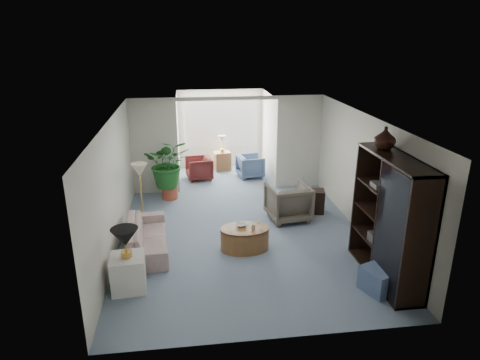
{
  "coord_description": "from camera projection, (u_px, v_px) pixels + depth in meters",
  "views": [
    {
      "loc": [
        -1.1,
        -7.78,
        4.05
      ],
      "look_at": [
        0.0,
        0.6,
        1.1
      ],
      "focal_mm": 31.95,
      "sensor_mm": 36.0,
      "label": 1
    }
  ],
  "objects": [
    {
      "name": "ottoman",
      "position": [
        380.0,
        279.0,
        7.0
      ],
      "size": [
        0.67,
        0.67,
        0.41
      ],
      "primitive_type": "cube",
      "rotation": [
        0.0,
        0.0,
        0.39
      ],
      "color": "slate",
      "rests_on": "ground"
    },
    {
      "name": "floor_lamp",
      "position": [
        139.0,
        170.0,
        9.12
      ],
      "size": [
        0.36,
        0.36,
        0.28
      ],
      "primitive_type": "cone",
      "color": "#F2EBC0",
      "rests_on": "ground"
    },
    {
      "name": "plant_pot",
      "position": [
        170.0,
        192.0,
        10.9
      ],
      "size": [
        0.4,
        0.4,
        0.32
      ],
      "primitive_type": "cylinder",
      "color": "#A74630",
      "rests_on": "ground"
    },
    {
      "name": "window_blinds",
      "position": [
        221.0,
        122.0,
        13.11
      ],
      "size": [
        2.2,
        0.02,
        1.5
      ],
      "primitive_type": "cube",
      "color": "white"
    },
    {
      "name": "coffee_cup",
      "position": [
        253.0,
        228.0,
        8.17
      ],
      "size": [
        0.11,
        0.11,
        0.09
      ],
      "primitive_type": "imported",
      "rotation": [
        0.0,
        0.0,
        0.23
      ],
      "color": "#BAB2A2",
      "rests_on": "coffee_table"
    },
    {
      "name": "sunroom_chair_maroon",
      "position": [
        199.0,
        168.0,
        12.27
      ],
      "size": [
        0.81,
        0.79,
        0.65
      ],
      "primitive_type": "imported",
      "rotation": [
        0.0,
        0.0,
        -1.42
      ],
      "color": "maroon",
      "rests_on": "ground"
    },
    {
      "name": "back_pier_left",
      "position": [
        154.0,
        147.0,
        10.92
      ],
      "size": [
        1.2,
        0.12,
        2.5
      ],
      "primitive_type": "cube",
      "color": "beige",
      "rests_on": "ground"
    },
    {
      "name": "end_table",
      "position": [
        128.0,
        273.0,
        7.01
      ],
      "size": [
        0.58,
        0.58,
        0.6
      ],
      "primitive_type": "cube",
      "rotation": [
        0.0,
        0.0,
        0.07
      ],
      "color": "white",
      "rests_on": "ground"
    },
    {
      "name": "coffee_bowl",
      "position": [
        242.0,
        225.0,
        8.34
      ],
      "size": [
        0.26,
        0.26,
        0.05
      ],
      "primitive_type": "imported",
      "rotation": [
        0.0,
        0.0,
        0.23
      ],
      "color": "silver",
      "rests_on": "coffee_table"
    },
    {
      "name": "shelf_clutter",
      "position": [
        390.0,
        222.0,
        7.02
      ],
      "size": [
        0.3,
        1.16,
        1.06
      ],
      "color": "black",
      "rests_on": "entertainment_cabinet"
    },
    {
      "name": "coffee_table",
      "position": [
        245.0,
        239.0,
        8.33
      ],
      "size": [
        1.14,
        1.14,
        0.45
      ],
      "primitive_type": "cylinder",
      "rotation": [
        0.0,
        0.0,
        0.23
      ],
      "color": "brown",
      "rests_on": "ground"
    },
    {
      "name": "back_pier_right",
      "position": [
        299.0,
        142.0,
        11.39
      ],
      "size": [
        1.2,
        0.12,
        2.5
      ],
      "primitive_type": "cube",
      "color": "beige",
      "rests_on": "ground"
    },
    {
      "name": "framed_picture",
      "position": [
        368.0,
        158.0,
        8.4
      ],
      "size": [
        0.04,
        0.5,
        0.4
      ],
      "primitive_type": "cube",
      "color": "#B5A790"
    },
    {
      "name": "side_table_dark",
      "position": [
        314.0,
        201.0,
        10.03
      ],
      "size": [
        0.53,
        0.46,
        0.55
      ],
      "primitive_type": "cube",
      "rotation": [
        0.0,
        0.0,
        -0.21
      ],
      "color": "black",
      "rests_on": "ground"
    },
    {
      "name": "sunroom_floor",
      "position": [
        225.0,
        176.0,
        12.59
      ],
      "size": [
        2.6,
        2.6,
        0.0
      ],
      "primitive_type": "plane",
      "color": "gray",
      "rests_on": "ground"
    },
    {
      "name": "floor",
      "position": [
        244.0,
        240.0,
        8.76
      ],
      "size": [
        6.0,
        6.0,
        0.0
      ],
      "primitive_type": "plane",
      "color": "gray",
      "rests_on": "ground"
    },
    {
      "name": "sunroom_table",
      "position": [
        222.0,
        161.0,
        13.08
      ],
      "size": [
        0.52,
        0.43,
        0.58
      ],
      "primitive_type": "cube",
      "rotation": [
        0.0,
        0.0,
        0.15
      ],
      "color": "brown",
      "rests_on": "ground"
    },
    {
      "name": "table_lamp",
      "position": [
        125.0,
        237.0,
        6.8
      ],
      "size": [
        0.44,
        0.44,
        0.3
      ],
      "primitive_type": "cone",
      "color": "black",
      "rests_on": "end_table"
    },
    {
      "name": "wingback_chair",
      "position": [
        288.0,
        202.0,
        9.62
      ],
      "size": [
        1.0,
        1.02,
        0.83
      ],
      "primitive_type": "imported",
      "rotation": [
        0.0,
        0.0,
        3.28
      ],
      "color": "#6A5F54",
      "rests_on": "ground"
    },
    {
      "name": "sunroom_chair_blue",
      "position": [
        250.0,
        166.0,
        12.46
      ],
      "size": [
        0.81,
        0.8,
        0.65
      ],
      "primitive_type": "imported",
      "rotation": [
        0.0,
        0.0,
        1.72
      ],
      "color": "slate",
      "rests_on": "ground"
    },
    {
      "name": "window_pane",
      "position": [
        221.0,
        122.0,
        13.14
      ],
      "size": [
        2.2,
        0.02,
        1.5
      ],
      "primitive_type": "cube",
      "color": "white"
    },
    {
      "name": "entertainment_cabinet",
      "position": [
        390.0,
        219.0,
        7.12
      ],
      "size": [
        0.52,
        1.95,
        2.17
      ],
      "primitive_type": "cube",
      "color": "black",
      "rests_on": "ground"
    },
    {
      "name": "sofa",
      "position": [
        147.0,
        236.0,
        8.31
      ],
      "size": [
        0.88,
        1.96,
        0.56
      ],
      "primitive_type": "imported",
      "rotation": [
        0.0,
        0.0,
        1.64
      ],
      "color": "beige",
      "rests_on": "ground"
    },
    {
      "name": "cabinet_urn",
      "position": [
        385.0,
        138.0,
        7.17
      ],
      "size": [
        0.36,
        0.36,
        0.38
      ],
      "primitive_type": "imported",
      "color": "black",
      "rests_on": "entertainment_cabinet"
    },
    {
      "name": "back_header",
      "position": [
        228.0,
        98.0,
        10.76
      ],
      "size": [
        2.6,
        0.12,
        0.1
      ],
      "primitive_type": "cube",
      "color": "beige",
      "rests_on": "back_pier_left"
    },
    {
      "name": "house_plant",
      "position": [
        168.0,
        163.0,
        10.64
      ],
      "size": [
        1.12,
        0.97,
        1.25
      ],
      "primitive_type": "imported",
      "color": "#216023",
      "rests_on": "plant_pot"
    }
  ]
}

